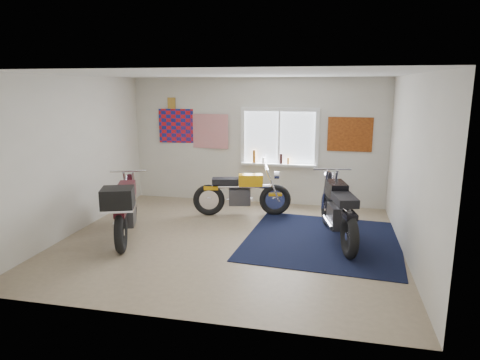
% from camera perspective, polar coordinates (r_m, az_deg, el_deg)
% --- Properties ---
extents(ground, '(5.50, 5.50, 0.00)m').
position_cam_1_polar(ground, '(7.19, -1.45, -8.12)').
color(ground, '#9E896B').
rests_on(ground, ground).
extents(room_shell, '(5.50, 5.50, 5.50)m').
position_cam_1_polar(room_shell, '(6.79, -1.52, 4.95)').
color(room_shell, white).
rests_on(room_shell, ground).
extents(navy_rug, '(2.70, 2.79, 0.01)m').
position_cam_1_polar(navy_rug, '(7.33, 10.94, -7.88)').
color(navy_rug, black).
rests_on(navy_rug, ground).
extents(window_assembly, '(1.66, 0.17, 1.26)m').
position_cam_1_polar(window_assembly, '(9.15, 5.25, 5.15)').
color(window_assembly, white).
rests_on(window_assembly, room_shell).
extents(oil_bottles, '(0.79, 0.07, 0.28)m').
position_cam_1_polar(oil_bottles, '(9.16, 3.65, 2.94)').
color(oil_bottles, brown).
rests_on(oil_bottles, window_assembly).
extents(flag_display, '(1.60, 0.10, 1.17)m').
position_cam_1_polar(flag_display, '(9.68, -9.12, 10.09)').
color(flag_display, red).
rests_on(flag_display, room_shell).
extents(triumph_poster, '(0.90, 0.03, 0.70)m').
position_cam_1_polar(triumph_poster, '(9.08, 14.45, 5.91)').
color(triumph_poster, '#A54C14').
rests_on(triumph_poster, room_shell).
extents(yellow_triumph, '(1.92, 0.68, 0.98)m').
position_cam_1_polar(yellow_triumph, '(8.46, 0.22, -1.88)').
color(yellow_triumph, black).
rests_on(yellow_triumph, ground).
extents(black_chrome_bike, '(0.77, 2.17, 1.13)m').
position_cam_1_polar(black_chrome_bike, '(7.25, 12.94, -4.15)').
color(black_chrome_bike, black).
rests_on(black_chrome_bike, navy_rug).
extents(maroon_tourer, '(1.05, 2.05, 1.06)m').
position_cam_1_polar(maroon_tourer, '(7.30, -15.14, -3.66)').
color(maroon_tourer, black).
rests_on(maroon_tourer, ground).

